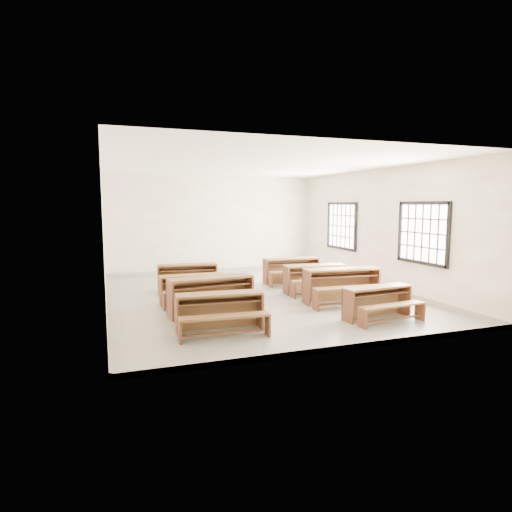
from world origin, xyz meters
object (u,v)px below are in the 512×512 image
object	(u,v)px
desk_set_0	(220,309)
desk_set_3	(188,275)
desk_set_6	(316,277)
desk_set_2	(193,287)
desk_set_1	(212,293)
desk_set_4	(379,300)
desk_set_7	(292,269)
desk_set_5	(343,283)

from	to	relation	value
desk_set_0	desk_set_3	size ratio (longest dim) A/B	0.99
desk_set_0	desk_set_6	xyz separation A→B (m)	(3.17, 2.47, 0.02)
desk_set_2	desk_set_3	size ratio (longest dim) A/B	0.91
desk_set_1	desk_set_2	distance (m)	1.20
desk_set_4	desk_set_3	bearing A→B (deg)	121.59
desk_set_7	desk_set_1	bearing A→B (deg)	-134.44
desk_set_0	desk_set_4	xyz separation A→B (m)	(3.17, -0.21, -0.03)
desk_set_0	desk_set_2	bearing A→B (deg)	94.91
desk_set_0	desk_set_7	xyz separation A→B (m)	(3.17, 3.95, 0.02)
desk_set_1	desk_set_6	xyz separation A→B (m)	(3.03, 1.29, -0.04)
desk_set_6	desk_set_5	bearing A→B (deg)	-83.47
desk_set_3	desk_set_4	bearing A→B (deg)	-47.98
desk_set_4	desk_set_6	size ratio (longest dim) A/B	0.90
desk_set_4	desk_set_7	xyz separation A→B (m)	(-0.00, 4.16, 0.04)
desk_set_1	desk_set_4	bearing A→B (deg)	-30.81
desk_set_2	desk_set_1	bearing A→B (deg)	-82.43
desk_set_6	desk_set_7	bearing A→B (deg)	94.12
desk_set_5	desk_set_6	world-z (taller)	desk_set_5
desk_set_4	desk_set_6	xyz separation A→B (m)	(0.01, 2.68, 0.04)
desk_set_2	desk_set_3	distance (m)	1.53
desk_set_2	desk_set_7	distance (m)	3.57
desk_set_2	desk_set_5	xyz separation A→B (m)	(3.26, -1.11, 0.08)
desk_set_3	desk_set_5	world-z (taller)	desk_set_5
desk_set_4	desk_set_6	bearing A→B (deg)	84.98
desk_set_5	desk_set_0	bearing A→B (deg)	-154.57
desk_set_1	desk_set_7	size ratio (longest dim) A/B	1.12
desk_set_4	desk_set_7	size ratio (longest dim) A/B	0.91
desk_set_0	desk_set_3	distance (m)	3.89
desk_set_4	desk_set_6	world-z (taller)	desk_set_6
desk_set_0	desk_set_5	bearing A→B (deg)	25.40
desk_set_6	desk_set_4	bearing A→B (deg)	-86.26
desk_set_3	desk_set_6	distance (m)	3.35
desk_set_5	desk_set_7	size ratio (longest dim) A/B	1.12
desk_set_0	desk_set_7	bearing A→B (deg)	55.46
desk_set_7	desk_set_3	bearing A→B (deg)	-175.70
desk_set_1	desk_set_7	xyz separation A→B (m)	(3.03, 2.78, -0.04)
desk_set_1	desk_set_6	world-z (taller)	desk_set_1
desk_set_1	desk_set_5	world-z (taller)	desk_set_5
desk_set_3	desk_set_7	xyz separation A→B (m)	(3.03, 0.07, 0.01)
desk_set_0	desk_set_4	bearing A→B (deg)	0.37
desk_set_7	desk_set_4	bearing A→B (deg)	-86.93
desk_set_2	desk_set_7	world-z (taller)	desk_set_7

